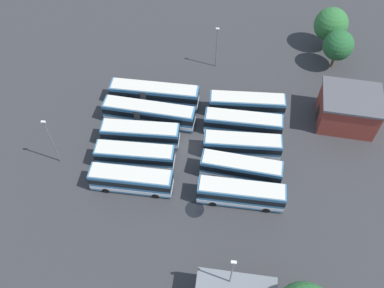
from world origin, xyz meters
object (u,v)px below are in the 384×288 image
at_px(bus_row0_slot1, 135,156).
at_px(tree_north_edge, 338,45).
at_px(bus_row1_slot3, 243,124).
at_px(bus_row0_slot3, 149,113).
at_px(lamp_post_far_corner, 217,46).
at_px(bus_row0_slot2, 141,134).
at_px(bus_row0_slot0, 131,180).
at_px(bus_row1_slot1, 241,169).
at_px(lamp_post_mid_lot, 51,140).
at_px(lamp_post_by_building, 231,278).
at_px(bus_row1_slot0, 241,194).
at_px(bus_row1_slot4, 247,105).
at_px(tree_west_edge, 331,25).
at_px(bus_row0_slot4, 154,94).
at_px(depot_building, 348,109).
at_px(bus_row1_slot2, 242,146).

bearing_deg(bus_row0_slot1, tree_north_edge, 39.08).
bearing_deg(bus_row1_slot3, bus_row0_slot3, 178.14).
relative_size(lamp_post_far_corner, tree_north_edge, 1.11).
bearing_deg(bus_row0_slot2, bus_row0_slot0, -88.18).
relative_size(bus_row1_slot1, lamp_post_mid_lot, 1.29).
distance_m(bus_row0_slot2, lamp_post_by_building, 24.97).
bearing_deg(bus_row1_slot0, bus_row1_slot1, 92.20).
bearing_deg(bus_row0_slot1, bus_row1_slot3, 27.21).
height_order(bus_row1_slot4, tree_west_edge, tree_west_edge).
bearing_deg(lamp_post_far_corner, bus_row0_slot1, -113.68).
relative_size(bus_row1_slot4, lamp_post_by_building, 1.21).
bearing_deg(bus_row0_slot2, lamp_post_mid_lot, -156.79).
bearing_deg(bus_row1_slot1, tree_west_edge, 64.75).
relative_size(bus_row0_slot4, depot_building, 1.52).
xyz_separation_m(lamp_post_by_building, tree_west_edge, (14.74, 45.78, -0.52)).
bearing_deg(bus_row1_slot4, lamp_post_mid_lot, -154.78).
relative_size(bus_row1_slot1, tree_north_edge, 1.57).
height_order(bus_row1_slot0, bus_row1_slot2, same).
bearing_deg(tree_west_edge, bus_row1_slot4, -127.41).
bearing_deg(lamp_post_mid_lot, bus_row0_slot3, 37.53).
xyz_separation_m(bus_row0_slot0, bus_row0_slot1, (-0.28, 3.95, -0.00)).
relative_size(bus_row0_slot3, bus_row1_slot0, 1.23).
distance_m(bus_row1_slot2, bus_row1_slot3, 4.04).
xyz_separation_m(bus_row0_slot4, depot_building, (29.29, -0.65, 0.86)).
distance_m(bus_row0_slot3, bus_row1_slot2, 14.80).
relative_size(bus_row0_slot2, tree_north_edge, 1.58).
bearing_deg(depot_building, lamp_post_far_corner, 153.19).
distance_m(bus_row0_slot2, lamp_post_far_corner, 20.30).
xyz_separation_m(bus_row1_slot0, lamp_post_mid_lot, (-25.57, 3.65, 2.87)).
bearing_deg(lamp_post_mid_lot, bus_row1_slot4, 25.22).
relative_size(bus_row0_slot0, lamp_post_by_building, 1.15).
bearing_deg(bus_row1_slot1, bus_row0_slot0, -166.44).
bearing_deg(lamp_post_far_corner, bus_row1_slot1, -77.12).
distance_m(bus_row0_slot4, bus_row1_slot3, 14.67).
xyz_separation_m(bus_row1_slot1, lamp_post_mid_lot, (-25.42, -0.26, 2.87)).
relative_size(bus_row0_slot0, depot_building, 1.21).
xyz_separation_m(bus_row1_slot0, depot_building, (15.17, 15.79, 0.86)).
height_order(bus_row0_slot3, bus_row0_slot4, same).
xyz_separation_m(bus_row0_slot3, bus_row0_slot4, (0.11, 4.08, 0.00)).
xyz_separation_m(tree_north_edge, tree_west_edge, (-0.70, 5.37, 0.11)).
xyz_separation_m(bus_row1_slot0, bus_row1_slot4, (0.27, 15.82, 0.00)).
bearing_deg(lamp_post_by_building, bus_row1_slot4, 87.56).
height_order(bus_row1_slot0, bus_row1_slot1, same).
relative_size(tree_north_edge, tree_west_edge, 0.93).
distance_m(depot_building, lamp_post_far_corner, 22.90).
distance_m(bus_row0_slot0, bus_row1_slot2, 16.11).
relative_size(bus_row0_slot4, bus_row1_slot3, 1.21).
xyz_separation_m(bus_row0_slot0, lamp_post_far_corner, (9.22, 25.63, 2.47)).
bearing_deg(bus_row0_slot4, bus_row1_slot1, -41.89).
xyz_separation_m(bus_row0_slot3, bus_row1_slot1, (14.08, -8.45, -0.00)).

